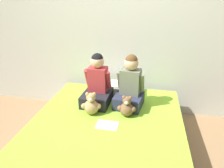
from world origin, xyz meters
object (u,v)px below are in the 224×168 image
Objects in this scene: child_on_right at (130,86)px; sign_card at (107,125)px; bed at (104,144)px; pillow_at_headboard at (118,88)px; teddy_bear_held_by_left_child at (91,105)px; child_on_left at (97,85)px; teddy_bear_held_by_right_child at (127,107)px.

sign_card is at bearing -102.21° from child_on_right.
bed is at bearing -113.40° from sign_card.
teddy_bear_held_by_left_child is at bearing -108.52° from pillow_at_headboard.
child_on_left is 2.77× the size of sign_card.
sign_card is at bearing -128.69° from teddy_bear_held_by_right_child.
teddy_bear_held_by_left_child is 1.09× the size of teddy_bear_held_by_right_child.
teddy_bear_held_by_right_child is 0.28m from sign_card.
child_on_left reaches higher than teddy_bear_held_by_right_child.
child_on_right is at bearing -58.09° from pillow_at_headboard.
teddy_bear_held_by_right_child is at bearing -70.82° from pillow_at_headboard.
teddy_bear_held_by_right_child is at bearing 52.07° from sign_card.
teddy_bear_held_by_left_child is at bearing 139.79° from sign_card.
child_on_left reaches higher than pillow_at_headboard.
teddy_bear_held_by_left_child is 0.59m from pillow_at_headboard.
child_on_left is at bearing 111.05° from bed.
child_on_right reaches higher than teddy_bear_held_by_right_child.
teddy_bear_held_by_right_child is (0.18, 0.25, 0.29)m from bed.
sign_card is (-0.17, -0.43, -0.23)m from child_on_right.
child_on_left reaches higher than bed.
teddy_bear_held_by_right_child is (0.37, 0.03, -0.01)m from teddy_bear_held_by_left_child.
child_on_right reaches higher than child_on_left.
child_on_left reaches higher than teddy_bear_held_by_left_child.
pillow_at_headboard reaches higher than bed.
bed is at bearing -66.39° from child_on_left.
bed is 0.20m from sign_card.
child_on_right is 0.47m from teddy_bear_held_by_left_child.
teddy_bear_held_by_right_child is 0.40× the size of pillow_at_headboard.
child_on_left is (-0.19, 0.48, 0.41)m from bed.
bed is 9.05× the size of sign_card.
child_on_right is at bearing 2.19° from child_on_left.
pillow_at_headboard is at bearing 91.60° from sign_card.
child_on_left is 1.00× the size of pillow_at_headboard.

